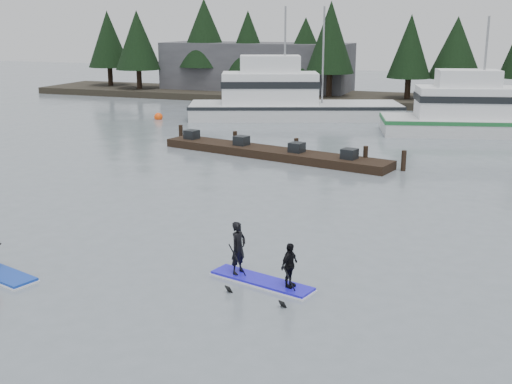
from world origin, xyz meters
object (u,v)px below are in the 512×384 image
(floating_dock, at_px, (272,153))
(paddleboard_duo, at_px, (262,263))
(fishing_boat_medium, at_px, (484,125))
(fishing_boat_large, at_px, (288,109))

(floating_dock, distance_m, paddleboard_duo, 16.98)
(fishing_boat_medium, xyz_separation_m, floating_dock, (-10.37, -11.46, -0.35))
(fishing_boat_large, relative_size, fishing_boat_medium, 1.13)
(fishing_boat_large, xyz_separation_m, fishing_boat_medium, (13.81, -2.25, -0.09))
(fishing_boat_large, xyz_separation_m, floating_dock, (3.44, -13.71, -0.44))
(floating_dock, bearing_deg, fishing_boat_large, 117.48)
(fishing_boat_large, bearing_deg, floating_dock, -96.49)
(fishing_boat_medium, relative_size, paddleboard_duo, 4.47)
(floating_dock, bearing_deg, fishing_boat_medium, 61.24)
(paddleboard_duo, bearing_deg, fishing_boat_large, 121.14)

